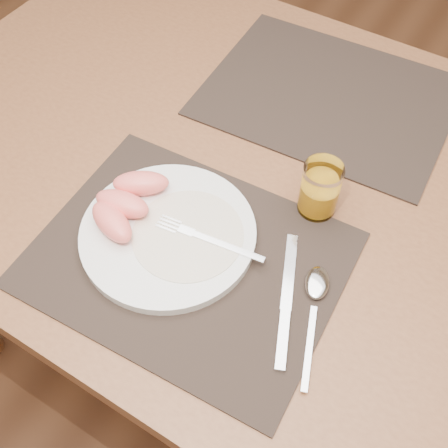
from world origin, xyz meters
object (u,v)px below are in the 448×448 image
at_px(knife, 286,310).
at_px(placemat_far, 328,96).
at_px(plate, 168,234).
at_px(spoon, 316,292).
at_px(fork, 201,236).
at_px(juice_glass, 320,191).
at_px(table, 267,202).
at_px(placemat_near, 188,259).

bearing_deg(knife, placemat_far, 107.96).
xyz_separation_m(plate, spoon, (0.24, 0.03, -0.00)).
xyz_separation_m(fork, juice_glass, (0.12, 0.15, 0.02)).
distance_m(fork, juice_glass, 0.20).
relative_size(table, fork, 7.99).
bearing_deg(plate, spoon, 7.04).
xyz_separation_m(placemat_near, knife, (0.17, -0.00, 0.00)).
bearing_deg(placemat_near, table, 84.78).
distance_m(placemat_far, juice_glass, 0.27).
xyz_separation_m(placemat_far, fork, (-0.02, -0.41, 0.02)).
bearing_deg(table, plate, -108.30).
bearing_deg(table, placemat_near, -95.22).
relative_size(placemat_near, spoon, 2.41).
bearing_deg(placemat_near, placemat_far, 86.98).
distance_m(table, juice_glass, 0.17).
height_order(spoon, juice_glass, juice_glass).
bearing_deg(juice_glass, spoon, -64.11).
bearing_deg(spoon, fork, -176.07).
xyz_separation_m(fork, knife, (0.16, -0.03, -0.02)).
distance_m(fork, spoon, 0.19).
xyz_separation_m(table, knife, (0.15, -0.22, 0.09)).
bearing_deg(table, fork, -95.52).
distance_m(placemat_far, fork, 0.41).
bearing_deg(table, juice_glass, -17.41).
bearing_deg(plate, juice_glass, 45.55).
bearing_deg(placemat_far, knife, -72.04).
xyz_separation_m(table, juice_glass, (0.10, -0.03, 0.13)).
bearing_deg(juice_glass, plate, -134.45).
height_order(placemat_far, knife, knife).
relative_size(table, knife, 6.72).
relative_size(placemat_near, fork, 2.57).
bearing_deg(knife, fork, 168.43).
bearing_deg(spoon, table, 134.36).
bearing_deg(spoon, placemat_near, -166.31).
distance_m(table, placemat_far, 0.24).
relative_size(placemat_near, juice_glass, 4.84).
bearing_deg(spoon, juice_glass, 115.89).
distance_m(placemat_far, knife, 0.46).
distance_m(fork, knife, 0.17).
height_order(knife, juice_glass, juice_glass).
bearing_deg(fork, table, 84.48).
height_order(plate, knife, plate).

